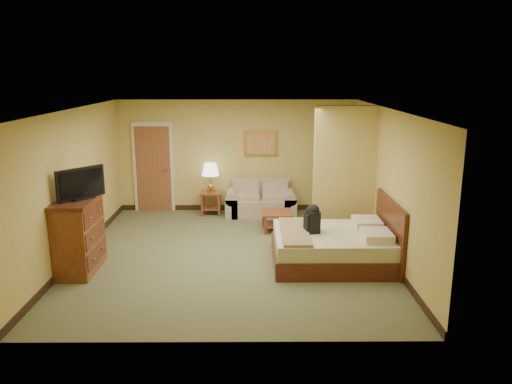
{
  "coord_description": "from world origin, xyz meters",
  "views": [
    {
      "loc": [
        0.38,
        -8.5,
        3.23
      ],
      "look_at": [
        0.43,
        0.6,
        1.02
      ],
      "focal_mm": 35.0,
      "sensor_mm": 36.0,
      "label": 1
    }
  ],
  "objects_px": {
    "loveseat": "(261,204)",
    "coffee_table": "(277,217)",
    "dresser": "(79,235)",
    "bed": "(337,246)"
  },
  "relations": [
    {
      "from": "dresser",
      "to": "bed",
      "type": "distance_m",
      "value": 4.32
    },
    {
      "from": "dresser",
      "to": "coffee_table",
      "type": "bearing_deg",
      "value": 32.42
    },
    {
      "from": "loveseat",
      "to": "coffee_table",
      "type": "bearing_deg",
      "value": -74.85
    },
    {
      "from": "coffee_table",
      "to": "dresser",
      "type": "height_order",
      "value": "dresser"
    },
    {
      "from": "loveseat",
      "to": "coffee_table",
      "type": "xyz_separation_m",
      "value": [
        0.32,
        -1.17,
        0.02
      ]
    },
    {
      "from": "coffee_table",
      "to": "bed",
      "type": "bearing_deg",
      "value": -62.59
    },
    {
      "from": "loveseat",
      "to": "dresser",
      "type": "height_order",
      "value": "dresser"
    },
    {
      "from": "coffee_table",
      "to": "dresser",
      "type": "relative_size",
      "value": 0.53
    },
    {
      "from": "loveseat",
      "to": "dresser",
      "type": "distance_m",
      "value": 4.49
    },
    {
      "from": "dresser",
      "to": "loveseat",
      "type": "bearing_deg",
      "value": 47.37
    }
  ]
}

